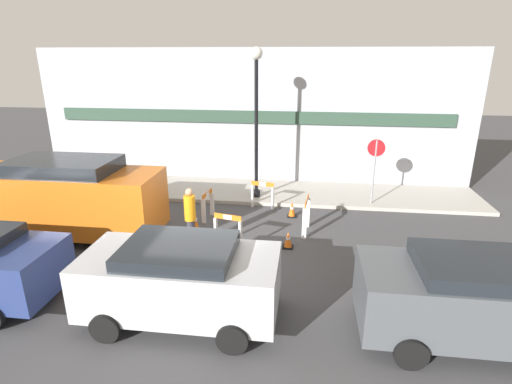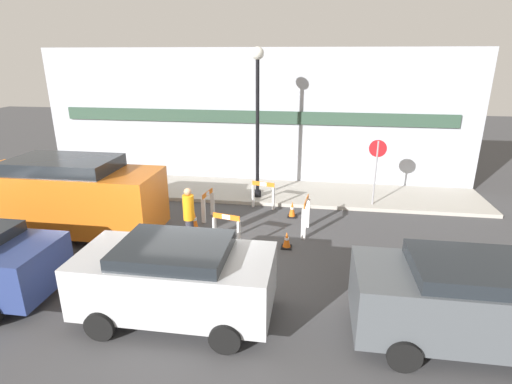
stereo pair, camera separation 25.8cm
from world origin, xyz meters
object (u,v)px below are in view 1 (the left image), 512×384
(streetlamp_post, at_px, (256,104))
(stop_sign, at_px, (375,161))
(parked_car_2, at_px, (480,297))
(work_van, at_px, (67,196))
(person_worker, at_px, (190,216))
(parked_car_1, at_px, (181,277))

(streetlamp_post, bearing_deg, stop_sign, -2.74)
(parked_car_2, relative_size, work_van, 0.80)
(person_worker, height_order, work_van, work_van)
(stop_sign, bearing_deg, parked_car_1, 66.53)
(parked_car_1, xyz_separation_m, parked_car_2, (5.73, 0.00, 0.02))
(person_worker, bearing_deg, parked_car_2, -72.86)
(work_van, bearing_deg, streetlamp_post, 37.99)
(streetlamp_post, bearing_deg, parked_car_2, -55.03)
(streetlamp_post, height_order, parked_car_2, streetlamp_post)
(stop_sign, bearing_deg, streetlamp_post, 7.88)
(parked_car_1, height_order, work_van, work_van)
(work_van, bearing_deg, stop_sign, 22.04)
(stop_sign, bearing_deg, work_van, 32.66)
(parked_car_1, height_order, parked_car_2, parked_car_2)
(streetlamp_post, distance_m, parked_car_1, 7.80)
(parked_car_1, distance_m, parked_car_2, 5.73)
(person_worker, xyz_separation_m, parked_car_2, (6.43, -3.13, 0.01))
(stop_sign, relative_size, person_worker, 1.32)
(person_worker, relative_size, parked_car_2, 0.40)
(person_worker, distance_m, parked_car_2, 7.15)
(parked_car_1, bearing_deg, work_van, 143.00)
(parked_car_1, xyz_separation_m, work_van, (-4.46, 3.36, 0.36))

